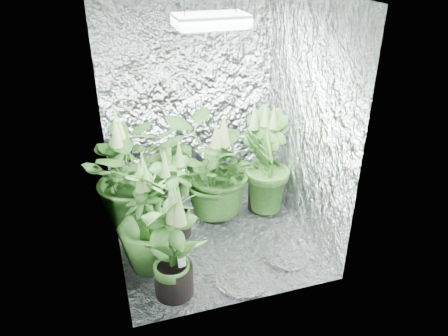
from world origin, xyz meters
TOP-DOWN VIEW (x-y plane):
  - ground at (0.00, 0.00)m, footprint 1.60×1.60m
  - walls at (0.00, 0.00)m, footprint 1.62×1.62m
  - grow_lamp at (0.00, 0.00)m, footprint 0.50×0.30m
  - plant_a at (-0.59, 0.42)m, footprint 1.06×1.06m
  - plant_b at (-0.30, 0.14)m, footprint 0.58×0.58m
  - plant_c at (0.58, 0.31)m, footprint 0.64×0.64m
  - plant_d at (-0.57, -0.21)m, footprint 0.69×0.69m
  - plant_e at (0.11, 0.32)m, footprint 0.93×0.93m
  - plant_f at (-0.46, -0.56)m, footprint 0.62×0.62m
  - circulation_fan at (0.60, 0.25)m, footprint 0.17×0.31m
  - plant_label at (-0.40, -0.59)m, footprint 0.06×0.03m

SIDE VIEW (x-z plane):
  - ground at x=0.00m, z-range 0.00..0.00m
  - circulation_fan at x=0.60m, z-range -0.03..0.33m
  - plant_label at x=-0.40m, z-range 0.25..0.35m
  - plant_b at x=-0.30m, z-range -0.05..0.84m
  - plant_f at x=-0.46m, z-range -0.05..0.90m
  - plant_d at x=-0.57m, z-range -0.04..0.92m
  - plant_c at x=0.58m, z-range -0.04..1.01m
  - plant_e at x=0.11m, z-range -0.03..0.99m
  - plant_a at x=-0.59m, z-range -0.02..1.06m
  - walls at x=0.00m, z-range 0.00..2.00m
  - grow_lamp at x=0.00m, z-range 1.72..1.94m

